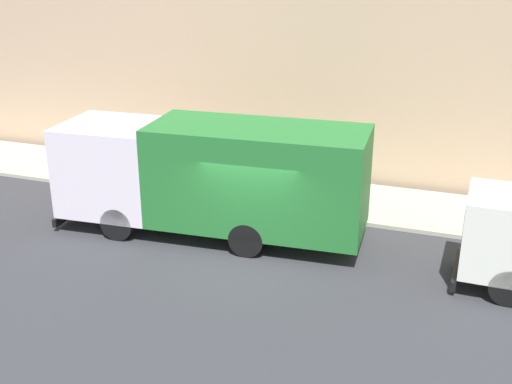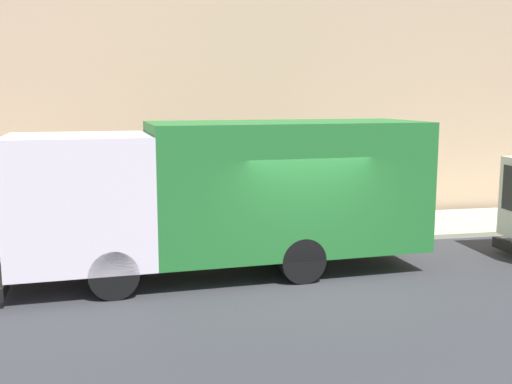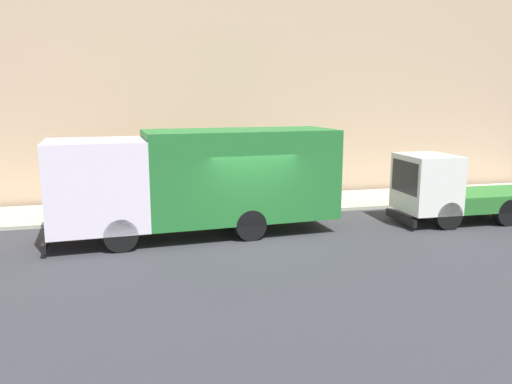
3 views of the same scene
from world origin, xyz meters
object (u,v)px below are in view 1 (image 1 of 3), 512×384
(pedestrian_standing, at_px, (177,145))
(street_sign_post, at_px, (239,156))
(traffic_cone_orange, at_px, (128,175))
(large_utility_truck, at_px, (211,174))
(pedestrian_walking, at_px, (252,159))
(pedestrian_third, at_px, (193,167))

(pedestrian_standing, height_order, street_sign_post, street_sign_post)
(traffic_cone_orange, bearing_deg, large_utility_truck, -119.90)
(pedestrian_standing, xyz_separation_m, street_sign_post, (-2.07, -3.12, 0.56))
(pedestrian_walking, relative_size, pedestrian_third, 0.98)
(pedestrian_walking, distance_m, pedestrian_third, 2.04)
(pedestrian_walking, relative_size, street_sign_post, 0.67)
(large_utility_truck, relative_size, traffic_cone_orange, 12.10)
(pedestrian_third, xyz_separation_m, street_sign_post, (-0.11, -1.58, 0.55))
(pedestrian_standing, distance_m, pedestrian_third, 2.49)
(pedestrian_standing, bearing_deg, pedestrian_third, -98.14)
(pedestrian_third, xyz_separation_m, traffic_cone_orange, (0.01, 2.37, -0.56))
(large_utility_truck, xyz_separation_m, street_sign_post, (2.20, 0.06, -0.16))
(pedestrian_standing, xyz_separation_m, pedestrian_third, (-1.96, -1.54, 0.01))
(traffic_cone_orange, height_order, street_sign_post, street_sign_post)
(street_sign_post, bearing_deg, pedestrian_walking, 5.19)
(pedestrian_standing, distance_m, street_sign_post, 3.79)
(pedestrian_walking, bearing_deg, pedestrian_third, -59.11)
(pedestrian_third, bearing_deg, large_utility_truck, 152.76)
(large_utility_truck, height_order, traffic_cone_orange, large_utility_truck)
(pedestrian_third, bearing_deg, street_sign_post, -156.73)
(pedestrian_standing, height_order, pedestrian_third, pedestrian_standing)
(large_utility_truck, bearing_deg, street_sign_post, -2.08)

